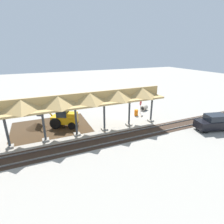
# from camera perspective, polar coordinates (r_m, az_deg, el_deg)

# --- Properties ---
(ground_plane) EXTENTS (120.00, 120.00, 0.00)m
(ground_plane) POSITION_cam_1_polar(r_m,az_deg,el_deg) (26.65, 4.84, -0.87)
(ground_plane) COLOR #9E998E
(dirt_work_zone) EXTENTS (9.39, 7.00, 0.01)m
(dirt_work_zone) POSITION_cam_1_polar(r_m,az_deg,el_deg) (23.70, -19.25, -4.64)
(dirt_work_zone) COLOR #42301E
(dirt_work_zone) RESTS_ON ground
(platform_canopy) EXTENTS (21.72, 3.20, 4.90)m
(platform_canopy) POSITION_cam_1_polar(r_m,az_deg,el_deg) (19.32, -12.15, 3.76)
(platform_canopy) COLOR #9E998E
(platform_canopy) RESTS_ON ground
(rail_tracks) EXTENTS (60.00, 2.58, 0.15)m
(rail_tracks) POSITION_cam_1_polar(r_m,az_deg,el_deg) (21.85, 12.60, -5.99)
(rail_tracks) COLOR slate
(rail_tracks) RESTS_ON ground
(stop_sign) EXTENTS (0.64, 0.47, 2.09)m
(stop_sign) POSITION_cam_1_polar(r_m,az_deg,el_deg) (26.90, 9.33, 2.51)
(stop_sign) COLOR gray
(stop_sign) RESTS_ON ground
(backhoe) EXTENTS (4.94, 3.46, 2.82)m
(backhoe) POSITION_cam_1_polar(r_m,az_deg,el_deg) (22.86, -15.57, -1.69)
(backhoe) COLOR orange
(backhoe) RESTS_ON ground
(dirt_mound) EXTENTS (5.18, 5.18, 1.32)m
(dirt_mound) POSITION_cam_1_polar(r_m,az_deg,el_deg) (24.24, -23.36, -4.66)
(dirt_mound) COLOR #42301E
(dirt_mound) RESTS_ON ground
(concrete_pipe) EXTENTS (1.34, 1.24, 0.83)m
(concrete_pipe) POSITION_cam_1_polar(r_m,az_deg,el_deg) (28.85, 10.44, 1.36)
(concrete_pipe) COLOR #9E9384
(concrete_pipe) RESTS_ON ground
(distant_parked_car) EXTENTS (4.50, 2.71, 1.98)m
(distant_parked_car) POSITION_cam_1_polar(r_m,az_deg,el_deg) (24.62, 30.27, -2.93)
(distant_parked_car) COLOR black
(distant_parked_car) RESTS_ON ground
(traffic_barrel) EXTENTS (0.56, 0.56, 0.90)m
(traffic_barrel) POSITION_cam_1_polar(r_m,az_deg,el_deg) (26.36, 7.89, -0.18)
(traffic_barrel) COLOR orange
(traffic_barrel) RESTS_ON ground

